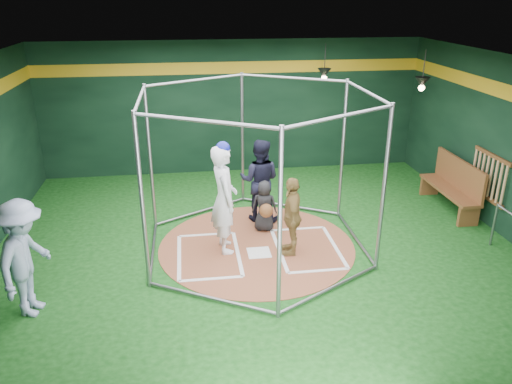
{
  "coord_description": "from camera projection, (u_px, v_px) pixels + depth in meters",
  "views": [
    {
      "loc": [
        -1.22,
        -8.55,
        4.62
      ],
      "look_at": [
        0.0,
        0.1,
        1.1
      ],
      "focal_mm": 35.0,
      "sensor_mm": 36.0,
      "label": 1
    }
  ],
  "objects": [
    {
      "name": "steel_railing",
      "position": [
        511.0,
        229.0,
        9.13
      ],
      "size": [
        0.05,
        1.02,
        0.88
      ],
      "color": "gray",
      "rests_on": "ground"
    },
    {
      "name": "visitor_leopard",
      "position": [
        292.0,
        216.0,
        9.21
      ],
      "size": [
        0.5,
        0.93,
        1.51
      ],
      "primitive_type": "imported",
      "rotation": [
        0.0,
        0.0,
        -1.73
      ],
      "color": "tan",
      "rests_on": "clay_disc"
    },
    {
      "name": "clay_disc",
      "position": [
        257.0,
        246.0,
        9.73
      ],
      "size": [
        3.8,
        3.8,
        0.01
      ],
      "primitive_type": "cylinder",
      "color": "brown",
      "rests_on": "ground"
    },
    {
      "name": "dugout_bench",
      "position": [
        454.0,
        184.0,
        11.19
      ],
      "size": [
        0.47,
        2.01,
        1.17
      ],
      "color": "brown",
      "rests_on": "ground"
    },
    {
      "name": "batting_cage",
      "position": [
        257.0,
        174.0,
        9.17
      ],
      "size": [
        4.05,
        4.67,
        3.0
      ],
      "color": "gray",
      "rests_on": "ground"
    },
    {
      "name": "batter_box_left",
      "position": [
        209.0,
        255.0,
        9.38
      ],
      "size": [
        1.17,
        1.77,
        0.01
      ],
      "color": "white",
      "rests_on": "clay_disc"
    },
    {
      "name": "batter_figure",
      "position": [
        224.0,
        198.0,
        9.22
      ],
      "size": [
        0.59,
        0.81,
        2.14
      ],
      "color": "white",
      "rests_on": "clay_disc"
    },
    {
      "name": "catcher_figure",
      "position": [
        264.0,
        206.0,
        10.17
      ],
      "size": [
        0.58,
        0.61,
        1.07
      ],
      "color": "black",
      "rests_on": "clay_disc"
    },
    {
      "name": "pendant_lamp_far",
      "position": [
        422.0,
        82.0,
        11.07
      ],
      "size": [
        0.34,
        0.34,
        0.9
      ],
      "color": "black",
      "rests_on": "room_shell"
    },
    {
      "name": "home_plate",
      "position": [
        259.0,
        253.0,
        9.45
      ],
      "size": [
        0.43,
        0.43,
        0.01
      ],
      "primitive_type": "cube",
      "color": "white",
      "rests_on": "clay_disc"
    },
    {
      "name": "batter_box_right",
      "position": [
        307.0,
        248.0,
        9.62
      ],
      "size": [
        1.17,
        1.77,
        0.01
      ],
      "color": "white",
      "rests_on": "clay_disc"
    },
    {
      "name": "bat_rack",
      "position": [
        489.0,
        176.0,
        10.35
      ],
      "size": [
        0.07,
        1.25,
        0.98
      ],
      "color": "brown",
      "rests_on": "room_shell"
    },
    {
      "name": "pendant_lamp_near",
      "position": [
        324.0,
        73.0,
        12.3
      ],
      "size": [
        0.34,
        0.34,
        0.9
      ],
      "color": "black",
      "rests_on": "room_shell"
    },
    {
      "name": "umpire",
      "position": [
        260.0,
        180.0,
        10.54
      ],
      "size": [
        1.04,
        0.91,
        1.79
      ],
      "primitive_type": "imported",
      "rotation": [
        0.0,
        0.0,
        2.83
      ],
      "color": "black",
      "rests_on": "clay_disc"
    },
    {
      "name": "bystander_blue",
      "position": [
        25.0,
        258.0,
        7.41
      ],
      "size": [
        0.93,
        1.32,
        1.86
      ],
      "primitive_type": "imported",
      "rotation": [
        0.0,
        0.0,
        1.36
      ],
      "color": "#98A8CA",
      "rests_on": "ground"
    },
    {
      "name": "room_shell",
      "position": [
        257.0,
        161.0,
        9.09
      ],
      "size": [
        10.1,
        9.1,
        3.53
      ],
      "color": "#0D3B0E",
      "rests_on": "ground"
    }
  ]
}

